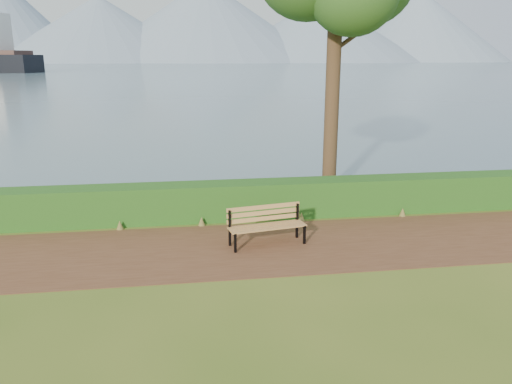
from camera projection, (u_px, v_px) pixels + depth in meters
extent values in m
plane|color=#46611B|center=(254.00, 252.00, 11.38)|extent=(140.00, 140.00, 0.00)
cube|color=#53301C|center=(252.00, 247.00, 11.66)|extent=(40.00, 3.40, 0.01)
cube|color=#194714|center=(240.00, 200.00, 13.73)|extent=(32.00, 0.85, 1.00)
cube|color=slate|center=(183.00, 65.00, 259.58)|extent=(700.00, 510.00, 0.00)
cone|color=gray|center=(100.00, 29.00, 373.73)|extent=(160.00, 160.00, 48.00)
cone|color=gray|center=(206.00, 21.00, 392.66)|extent=(190.00, 190.00, 62.00)
cone|color=gray|center=(319.00, 30.00, 402.08)|extent=(170.00, 170.00, 50.00)
cone|color=gray|center=(419.00, 26.00, 423.20)|extent=(150.00, 150.00, 58.00)
cone|color=gray|center=(169.00, 40.00, 415.86)|extent=(120.00, 120.00, 35.00)
cone|color=gray|center=(356.00, 38.00, 432.87)|extent=(130.00, 130.00, 40.00)
cube|color=black|center=(235.00, 243.00, 11.30)|extent=(0.06, 0.07, 0.46)
cube|color=black|center=(230.00, 228.00, 11.66)|extent=(0.06, 0.07, 0.88)
cube|color=black|center=(232.00, 232.00, 11.46)|extent=(0.15, 0.53, 0.05)
cube|color=black|center=(304.00, 235.00, 11.84)|extent=(0.06, 0.07, 0.46)
cube|color=black|center=(297.00, 221.00, 12.19)|extent=(0.06, 0.07, 0.88)
cube|color=black|center=(301.00, 224.00, 11.99)|extent=(0.15, 0.53, 0.05)
cube|color=#B07544|center=(270.00, 229.00, 11.54)|extent=(1.82, 0.42, 0.04)
cube|color=#B07544|center=(268.00, 227.00, 11.66)|extent=(1.82, 0.42, 0.04)
cube|color=#B07544|center=(266.00, 226.00, 11.77)|extent=(1.82, 0.42, 0.04)
cube|color=#B07544|center=(265.00, 224.00, 11.89)|extent=(1.82, 0.42, 0.04)
cube|color=#B07544|center=(264.00, 218.00, 11.92)|extent=(1.81, 0.38, 0.11)
cube|color=#B07544|center=(264.00, 213.00, 11.88)|extent=(1.81, 0.38, 0.11)
cube|color=#B07544|center=(264.00, 207.00, 11.84)|extent=(1.81, 0.38, 0.11)
cylinder|color=#311C14|center=(333.00, 69.00, 15.01)|extent=(0.44, 0.44, 7.92)
cylinder|color=#311C14|center=(351.00, 39.00, 14.85)|extent=(1.16, 0.13, 0.87)
cylinder|color=#311C14|center=(320.00, 19.00, 14.68)|extent=(0.90, 0.42, 0.79)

